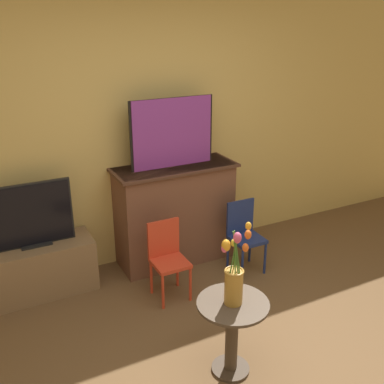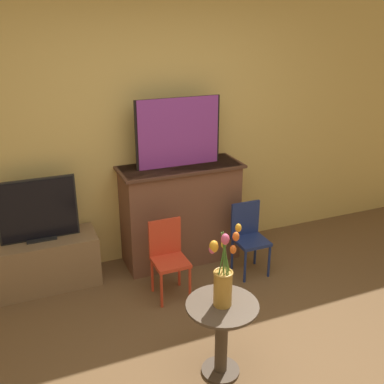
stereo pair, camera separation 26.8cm
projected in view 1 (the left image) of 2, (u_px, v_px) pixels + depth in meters
name	position (u px, v px, depth m)	size (l,w,h in m)	color
wall_back	(140.00, 125.00, 4.19)	(8.00, 0.06, 2.70)	#E0BC66
fireplace_mantel	(175.00, 213.00, 4.39)	(1.18, 0.47, 0.99)	brown
painting	(173.00, 133.00, 4.10)	(0.82, 0.03, 0.64)	black
tv_stand	(40.00, 269.00, 3.93)	(0.94, 0.39, 0.47)	olive
tv_monitor	(32.00, 216.00, 3.75)	(0.67, 0.12, 0.56)	black
chair_red	(167.00, 255.00, 3.85)	(0.29, 0.29, 0.68)	red
chair_blue	(244.00, 232.00, 4.26)	(0.29, 0.29, 0.68)	navy
side_table	(232.00, 327.00, 3.00)	(0.48, 0.48, 0.55)	#4C3D2D
vase_tulips	(234.00, 277.00, 2.85)	(0.23, 0.20, 0.55)	#B78433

